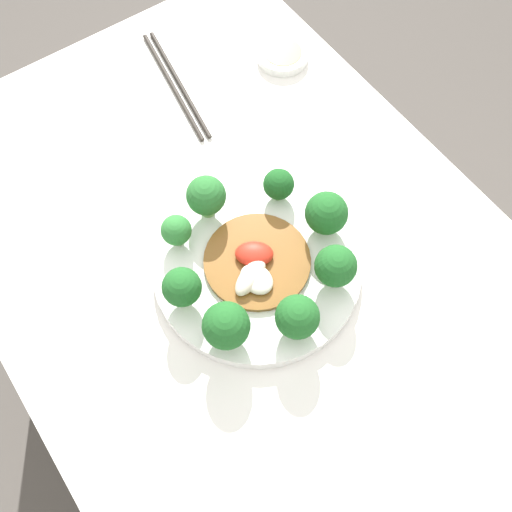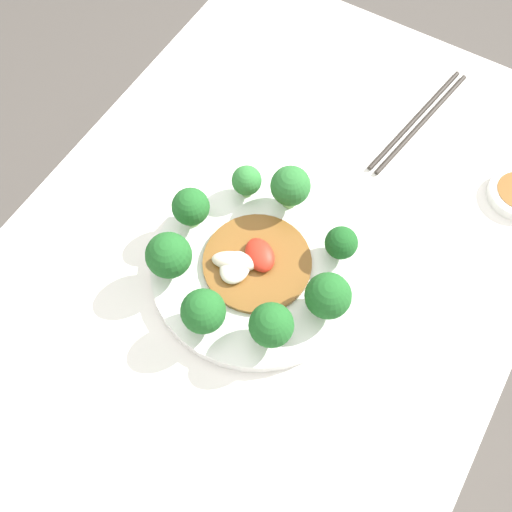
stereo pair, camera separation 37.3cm
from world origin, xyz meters
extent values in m
plane|color=#4C4742|center=(0.00, 0.00, 0.00)|extent=(8.00, 8.00, 0.00)
cube|color=silver|center=(0.00, 0.00, 0.38)|extent=(1.04, 0.66, 0.76)
cylinder|color=white|center=(-0.01, 0.00, 0.77)|extent=(0.27, 0.27, 0.02)
cylinder|color=#70A356|center=(-0.09, -0.07, 0.79)|extent=(0.01, 0.01, 0.01)
sphere|color=#2D7533|center=(-0.09, -0.07, 0.81)|extent=(0.04, 0.04, 0.04)
cylinder|color=#70A356|center=(0.07, 0.06, 0.79)|extent=(0.02, 0.02, 0.02)
sphere|color=#1E5B23|center=(0.07, 0.06, 0.82)|extent=(0.05, 0.05, 0.05)
cylinder|color=#89B76B|center=(0.09, -0.01, 0.79)|extent=(0.02, 0.02, 0.01)
sphere|color=#1E5B23|center=(0.09, -0.01, 0.82)|extent=(0.05, 0.05, 0.05)
cylinder|color=#89B76B|center=(-0.02, -0.10, 0.79)|extent=(0.02, 0.02, 0.02)
sphere|color=#1E5B23|center=(-0.02, -0.10, 0.82)|extent=(0.05, 0.05, 0.05)
cylinder|color=#70A356|center=(-0.11, -0.01, 0.79)|extent=(0.02, 0.02, 0.02)
sphere|color=#286B2D|center=(-0.11, -0.01, 0.83)|extent=(0.05, 0.05, 0.05)
cylinder|color=#70A356|center=(-0.08, 0.08, 0.79)|extent=(0.01, 0.01, 0.01)
sphere|color=#19511E|center=(-0.08, 0.08, 0.81)|extent=(0.04, 0.04, 0.04)
cylinder|color=#7AAD5B|center=(0.00, 0.10, 0.79)|extent=(0.02, 0.02, 0.01)
sphere|color=#1E5B23|center=(0.00, 0.10, 0.82)|extent=(0.06, 0.06, 0.06)
cylinder|color=#70A356|center=(0.05, -0.09, 0.79)|extent=(0.02, 0.02, 0.02)
sphere|color=#1E5B23|center=(0.05, -0.09, 0.82)|extent=(0.06, 0.06, 0.06)
cylinder|color=brown|center=(-0.01, 0.00, 0.79)|extent=(0.14, 0.14, 0.01)
ellipsoid|color=silver|center=(0.01, -0.02, 0.80)|extent=(0.05, 0.04, 0.02)
ellipsoid|color=beige|center=(0.01, -0.02, 0.80)|extent=(0.05, 0.06, 0.02)
ellipsoid|color=red|center=(-0.02, 0.00, 0.80)|extent=(0.06, 0.06, 0.02)
cylinder|color=#2D2823|center=(-0.34, 0.09, 0.77)|extent=(0.24, 0.05, 0.01)
cylinder|color=#2D2823|center=(-0.35, 0.07, 0.77)|extent=(0.24, 0.05, 0.01)
cylinder|color=white|center=(-0.29, 0.25, 0.77)|extent=(0.08, 0.08, 0.01)
cylinder|color=brown|center=(-0.29, 0.25, 0.78)|extent=(0.06, 0.06, 0.00)
camera|label=1|loc=(0.27, -0.20, 1.48)|focal=42.00mm
camera|label=2|loc=(0.28, 0.17, 1.47)|focal=42.00mm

